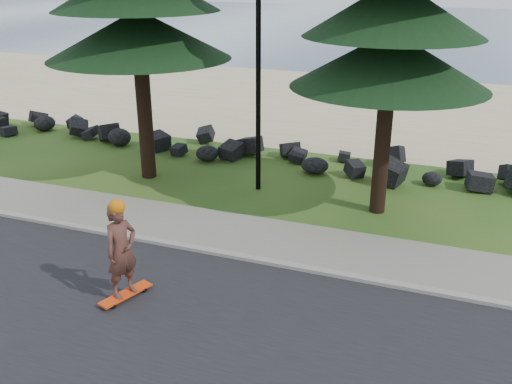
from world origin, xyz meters
TOP-DOWN VIEW (x-y plane):
  - ground at (0.00, 0.00)m, footprint 160.00×160.00m
  - road at (0.00, -4.50)m, footprint 160.00×7.00m
  - kerb at (0.00, -0.90)m, footprint 160.00×0.20m
  - sidewalk at (0.00, 0.20)m, footprint 160.00×2.00m
  - beach_sand at (0.00, 14.50)m, footprint 160.00×15.00m
  - ocean at (0.00, 51.00)m, footprint 160.00×58.00m
  - seawall_boulders at (0.00, 5.60)m, footprint 60.00×2.40m
  - lamp_post at (0.00, 3.20)m, footprint 0.25×0.14m
  - skateboarder at (-0.39, -3.19)m, footprint 0.65×1.15m

SIDE VIEW (x-z plane):
  - ground at x=0.00m, z-range 0.00..0.00m
  - seawall_boulders at x=0.00m, z-range -0.55..0.55m
  - ocean at x=0.00m, z-range 0.00..0.01m
  - beach_sand at x=0.00m, z-range 0.00..0.01m
  - road at x=0.00m, z-range 0.00..0.02m
  - sidewalk at x=0.00m, z-range 0.00..0.08m
  - kerb at x=0.00m, z-range 0.00..0.10m
  - skateboarder at x=-0.39m, z-range 0.01..2.10m
  - lamp_post at x=0.00m, z-range 0.06..8.20m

